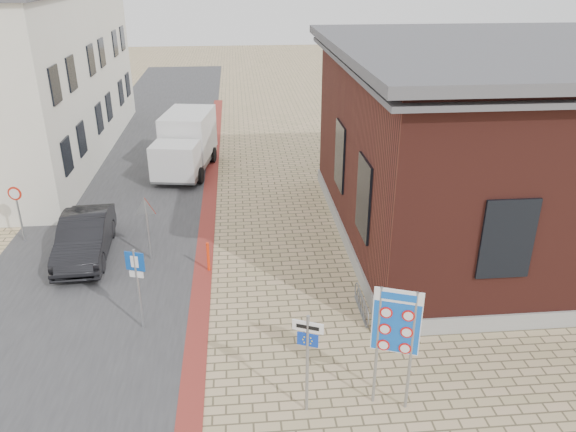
{
  "coord_description": "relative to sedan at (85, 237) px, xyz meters",
  "views": [
    {
      "loc": [
        -0.71,
        -11.14,
        9.18
      ],
      "look_at": [
        0.72,
        4.23,
        2.2
      ],
      "focal_mm": 35.0,
      "sensor_mm": 36.0,
      "label": 1
    }
  ],
  "objects": [
    {
      "name": "sedan",
      "position": [
        0.0,
        0.0,
        0.0
      ],
      "size": [
        1.8,
        4.43,
        1.43
      ],
      "primitive_type": "imported",
      "rotation": [
        0.0,
        0.0,
        0.07
      ],
      "color": "black",
      "rests_on": "ground"
    },
    {
      "name": "townhouse_mid",
      "position": [
        -5.01,
        11.59,
        3.85
      ],
      "size": [
        7.4,
        6.4,
        9.1
      ],
      "color": "silver",
      "rests_on": "ground"
    },
    {
      "name": "parking_sign",
      "position": [
        2.49,
        -4.41,
        0.93
      ],
      "size": [
        0.52,
        0.21,
        2.42
      ],
      "rotation": [
        0.0,
        0.0,
        -0.33
      ],
      "color": "gray",
      "rests_on": "ground"
    },
    {
      "name": "road_strip",
      "position": [
        0.49,
        8.59,
        -0.71
      ],
      "size": [
        7.0,
        60.0,
        0.02
      ],
      "primitive_type": "cube",
      "color": "#38383A",
      "rests_on": "ground"
    },
    {
      "name": "speed_sign",
      "position": [
        -2.51,
        1.34,
        0.68
      ],
      "size": [
        0.5,
        0.12,
        2.12
      ],
      "rotation": [
        0.0,
        0.0,
        -0.18
      ],
      "color": "gray",
      "rests_on": "ground"
    },
    {
      "name": "yield_sign",
      "position": [
        2.19,
        -0.41,
        0.95
      ],
      "size": [
        0.78,
        0.15,
        2.2
      ],
      "rotation": [
        0.0,
        0.0,
        -0.12
      ],
      "color": "gray",
      "rests_on": "ground"
    },
    {
      "name": "border_sign",
      "position": [
        8.49,
        -7.91,
        1.47
      ],
      "size": [
        0.99,
        0.4,
        3.03
      ],
      "rotation": [
        0.0,
        0.0,
        -0.36
      ],
      "color": "gray",
      "rests_on": "ground"
    },
    {
      "name": "bike_rack",
      "position": [
        8.64,
        -4.21,
        -0.45
      ],
      "size": [
        0.08,
        1.8,
        0.6
      ],
      "color": "slate",
      "rests_on": "ground"
    },
    {
      "name": "townhouse_far",
      "position": [
        -5.01,
        17.59,
        3.45
      ],
      "size": [
        7.4,
        6.4,
        8.3
      ],
      "color": "silver",
      "rests_on": "ground"
    },
    {
      "name": "ground",
      "position": [
        5.99,
        -6.41,
        -0.72
      ],
      "size": [
        120.0,
        120.0,
        0.0
      ],
      "primitive_type": "plane",
      "color": "tan",
      "rests_on": "ground"
    },
    {
      "name": "curb_strip",
      "position": [
        3.99,
        3.59,
        -0.7
      ],
      "size": [
        0.6,
        40.0,
        0.02
      ],
      "primitive_type": "cube",
      "color": "maroon",
      "rests_on": "ground"
    },
    {
      "name": "essen_sign",
      "position": [
        6.59,
        -7.91,
        0.96
      ],
      "size": [
        0.64,
        0.3,
        2.52
      ],
      "rotation": [
        0.0,
        0.0,
        -0.4
      ],
      "color": "gray",
      "rests_on": "ground"
    },
    {
      "name": "brick_building",
      "position": [
        14.98,
        0.58,
        2.77
      ],
      "size": [
        13.0,
        13.0,
        6.8
      ],
      "color": "gray",
      "rests_on": "ground"
    },
    {
      "name": "box_truck",
      "position": [
        2.81,
        8.45,
        0.68
      ],
      "size": [
        2.85,
        5.41,
        2.69
      ],
      "rotation": [
        0.0,
        0.0,
        -0.16
      ],
      "color": "slate",
      "rests_on": "ground"
    },
    {
      "name": "bollard",
      "position": [
        4.19,
        -1.41,
        -0.21
      ],
      "size": [
        0.12,
        0.12,
        1.02
      ],
      "primitive_type": "cylinder",
      "rotation": [
        0.0,
        0.0,
        -0.33
      ],
      "color": "#FF350D",
      "rests_on": "ground"
    }
  ]
}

